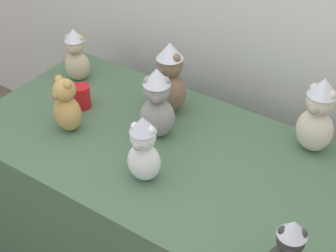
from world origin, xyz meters
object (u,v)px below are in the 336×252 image
object	(u,v)px
teddy_bear_ash	(157,104)
teddy_bear_charcoal	(288,252)
display_table	(168,210)
teddy_bear_mocha	(170,78)
teddy_bear_sand	(76,55)
teddy_bear_snow	(144,150)
teddy_bear_cream	(317,116)
teddy_bear_honey	(67,106)
party_cup_red	(82,97)

from	to	relation	value
teddy_bear_ash	teddy_bear_charcoal	world-z (taller)	teddy_bear_ash
teddy_bear_ash	display_table	bearing A→B (deg)	-63.03
teddy_bear_mocha	teddy_bear_sand	size ratio (longest dim) A/B	1.24
teddy_bear_mocha	teddy_bear_snow	world-z (taller)	teddy_bear_mocha
teddy_bear_cream	teddy_bear_snow	size ratio (longest dim) A/B	1.17
teddy_bear_honey	teddy_bear_snow	world-z (taller)	teddy_bear_snow
teddy_bear_charcoal	party_cup_red	world-z (taller)	teddy_bear_charcoal
teddy_bear_ash	teddy_bear_snow	xyz separation A→B (m)	(0.11, -0.25, -0.02)
display_table	teddy_bear_ash	bearing A→B (deg)	148.43
teddy_bear_ash	party_cup_red	world-z (taller)	teddy_bear_ash
display_table	teddy_bear_charcoal	xyz separation A→B (m)	(0.65, -0.32, 0.49)
teddy_bear_honey	teddy_bear_cream	world-z (taller)	teddy_bear_cream
display_table	teddy_bear_snow	distance (m)	0.54
display_table	teddy_bear_mocha	size ratio (longest dim) A/B	5.10
teddy_bear_ash	teddy_bear_mocha	bearing A→B (deg)	76.72
teddy_bear_charcoal	party_cup_red	xyz separation A→B (m)	(-1.14, 0.36, -0.07)
teddy_bear_sand	party_cup_red	xyz separation A→B (m)	(0.18, -0.17, -0.08)
teddy_bear_mocha	teddy_bear_ash	size ratio (longest dim) A/B	1.05
teddy_bear_cream	party_cup_red	bearing A→B (deg)	-153.28
teddy_bear_sand	teddy_bear_charcoal	distance (m)	1.43
teddy_bear_honey	party_cup_red	xyz separation A→B (m)	(-0.07, 0.16, -0.06)
teddy_bear_sand	party_cup_red	world-z (taller)	teddy_bear_sand
teddy_bear_cream	party_cup_red	world-z (taller)	teddy_bear_cream
teddy_bear_honey	teddy_bear_charcoal	distance (m)	1.10
teddy_bear_honey	teddy_bear_charcoal	world-z (taller)	same
party_cup_red	teddy_bear_sand	bearing A→B (deg)	136.09
teddy_bear_mocha	teddy_bear_sand	bearing A→B (deg)	-164.41
teddy_bear_ash	teddy_bear_sand	bearing A→B (deg)	133.94
teddy_bear_ash	teddy_bear_snow	bearing A→B (deg)	-97.20
teddy_bear_mocha	teddy_bear_snow	size ratio (longest dim) A/B	1.19
teddy_bear_charcoal	teddy_bear_cream	size ratio (longest dim) A/B	0.76
teddy_bear_snow	party_cup_red	distance (m)	0.57
teddy_bear_snow	party_cup_red	xyz separation A→B (m)	(-0.52, 0.23, -0.08)
teddy_bear_cream	teddy_bear_charcoal	bearing A→B (deg)	-66.38
display_table	teddy_bear_snow	size ratio (longest dim) A/B	6.07
teddy_bear_ash	teddy_bear_sand	distance (m)	0.61
teddy_bear_snow	teddy_bear_ash	bearing A→B (deg)	105.12
display_table	teddy_bear_honey	xyz separation A→B (m)	(-0.43, -0.12, 0.48)
teddy_bear_mocha	teddy_bear_sand	world-z (taller)	teddy_bear_mocha
display_table	party_cup_red	bearing A→B (deg)	175.71
teddy_bear_sand	teddy_bear_cream	bearing A→B (deg)	-18.88
teddy_bear_ash	teddy_bear_snow	size ratio (longest dim) A/B	1.14
teddy_bear_charcoal	teddy_bear_cream	distance (m)	0.68
teddy_bear_ash	teddy_bear_sand	size ratio (longest dim) A/B	1.18
teddy_bear_honey	teddy_bear_sand	distance (m)	0.41
teddy_bear_honey	teddy_bear_charcoal	xyz separation A→B (m)	(1.08, -0.20, 0.01)
teddy_bear_honey	teddy_bear_snow	xyz separation A→B (m)	(0.45, -0.07, 0.02)
teddy_bear_honey	teddy_bear_sand	world-z (taller)	teddy_bear_sand
teddy_bear_ash	teddy_bear_cream	world-z (taller)	teddy_bear_cream
teddy_bear_cream	teddy_bear_mocha	bearing A→B (deg)	-161.73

